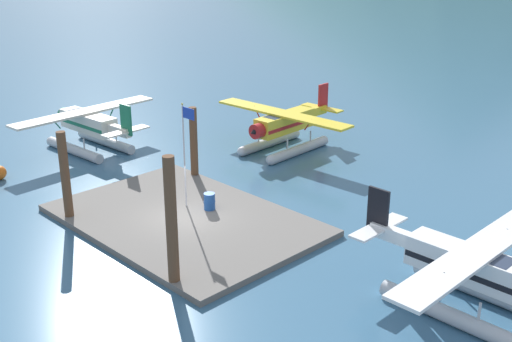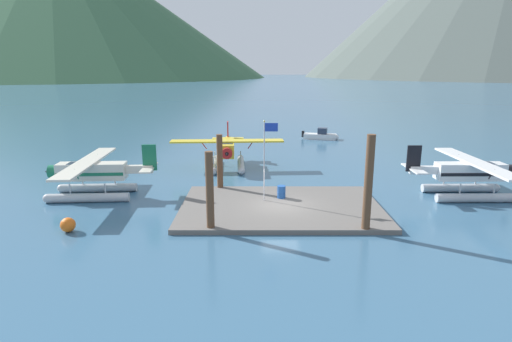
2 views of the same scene
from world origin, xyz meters
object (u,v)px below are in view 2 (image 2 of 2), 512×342
Objects in this scene: fuel_drum at (280,192)px; mooring_buoy at (67,225)px; boat_white_open_north at (320,135)px; flagpole at (265,151)px; seaplane_yellow_bow_left at (227,151)px; seaplane_cream_port_fwd at (91,176)px; seaplane_white_stbd_fwd at (469,176)px.

fuel_drum reaches higher than mooring_buoy.
mooring_buoy is 37.79m from boat_white_open_north.
seaplane_yellow_bow_left is at bearing 107.06° from flagpole.
seaplane_yellow_bow_left and seaplane_cream_port_fwd have the same top height.
mooring_buoy is at bearing -165.68° from seaplane_white_stbd_fwd.
seaplane_yellow_bow_left is (8.12, 15.94, 1.15)m from mooring_buoy.
boat_white_open_north is at bearing 51.36° from seaplane_cream_port_fwd.
mooring_buoy is 0.08× the size of seaplane_cream_port_fwd.
seaplane_cream_port_fwd is at bearing -134.98° from seaplane_yellow_bow_left.
seaplane_yellow_bow_left is at bearing 113.19° from fuel_drum.
boat_white_open_north reaches higher than fuel_drum.
seaplane_white_stbd_fwd is at bearing -75.14° from boat_white_open_north.
seaplane_cream_port_fwd is 2.18× the size of boat_white_open_north.
seaplane_white_stbd_fwd reaches higher than fuel_drum.
boat_white_open_north is (-6.82, 25.70, -1.09)m from seaplane_white_stbd_fwd.
seaplane_cream_port_fwd is at bearing 172.06° from flagpole.
boat_white_open_north is at bearing 59.04° from mooring_buoy.
boat_white_open_north is (7.96, 27.42, -3.27)m from flagpole.
fuel_drum is 13.74m from mooring_buoy.
fuel_drum is at bearing -104.33° from boat_white_open_north.
seaplane_yellow_bow_left is 13.01m from seaplane_cream_port_fwd.
flagpole is 6.50× the size of mooring_buoy.
boat_white_open_north is at bearing 73.81° from flagpole.
flagpole is at bearing -72.94° from seaplane_yellow_bow_left.
seaplane_yellow_bow_left is 2.18× the size of boat_white_open_north.
seaplane_white_stbd_fwd and seaplane_cream_port_fwd have the same top height.
fuel_drum is 0.08× the size of seaplane_yellow_bow_left.
seaplane_white_stbd_fwd is at bearing -27.00° from seaplane_yellow_bow_left.
flagpole reaches higher than seaplane_yellow_bow_left.
flagpole is 12.95m from mooring_buoy.
fuel_drum is 13.73m from seaplane_cream_port_fwd.
seaplane_white_stbd_fwd is (26.26, 6.70, 1.15)m from mooring_buoy.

